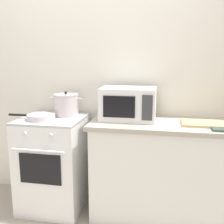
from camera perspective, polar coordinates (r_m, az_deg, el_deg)
back_wall at (r=2.82m, az=2.64°, el=6.43°), size 4.40×0.10×2.50m
lower_cabinet_right at (r=2.65m, az=14.54°, el=-12.40°), size 1.64×0.56×0.88m
countertop_right at (r=2.51m, az=15.07°, el=-2.73°), size 1.70×0.60×0.04m
stove at (r=2.83m, az=-12.04°, el=-10.31°), size 0.60×0.64×0.92m
stock_pot at (r=2.74m, az=-9.54°, el=1.49°), size 0.33×0.24×0.25m
frying_pan at (r=2.64m, az=-14.70°, el=-0.99°), size 0.46×0.26×0.05m
microwave at (r=2.54m, az=3.46°, el=1.77°), size 0.50×0.37×0.30m
cutting_board at (r=2.49m, az=18.43°, el=-2.29°), size 0.36×0.26×0.02m
oven_mitt at (r=2.37m, az=22.24°, el=-3.35°), size 0.18×0.14×0.02m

